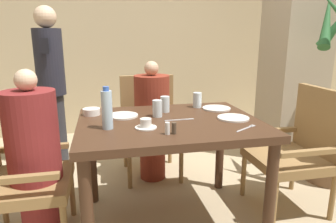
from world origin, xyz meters
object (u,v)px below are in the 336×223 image
object	(u,v)px
chair_left_side	(10,171)
glass_tall_mid	(157,108)
glass_tall_near	(165,104)
bowl_small	(92,112)
glass_tall_far	(197,100)
plate_dessert_center	(123,116)
diner_in_left_chair	(35,157)
water_bottle	(107,109)
plate_main_right	(216,108)
chair_far_side	(150,123)
potted_palm	(336,124)
plate_main_left	(233,118)
teacup_with_saucer	(146,124)
chair_right_side	(299,146)
standing_host	(51,84)
diner_in_far_chair	(152,120)

from	to	relation	value
chair_left_side	glass_tall_mid	xyz separation A→B (m)	(0.96, 0.11, 0.33)
chair_left_side	glass_tall_near	bearing A→B (deg)	12.73
bowl_small	glass_tall_far	world-z (taller)	glass_tall_far
plate_dessert_center	glass_tall_mid	size ratio (longest dim) A/B	1.83
diner_in_left_chair	water_bottle	world-z (taller)	diner_in_left_chair
glass_tall_mid	glass_tall_near	bearing A→B (deg)	56.59
plate_main_right	glass_tall_mid	distance (m)	0.51
chair_far_side	water_bottle	bearing A→B (deg)	-112.60
chair_far_side	glass_tall_far	size ratio (longest dim) A/B	7.99
diner_in_left_chair	potted_palm	size ratio (longest dim) A/B	0.65
diner_in_left_chair	potted_palm	xyz separation A→B (m)	(2.51, 0.34, -0.04)
water_bottle	plate_main_left	bearing A→B (deg)	3.24
diner_in_left_chair	teacup_with_saucer	distance (m)	0.74
chair_left_side	chair_right_side	bearing A→B (deg)	0.00
diner_in_left_chair	water_bottle	size ratio (longest dim) A/B	4.35
chair_far_side	chair_left_side	bearing A→B (deg)	-139.11
chair_far_side	chair_right_side	world-z (taller)	same
chair_right_side	teacup_with_saucer	world-z (taller)	chair_right_side
teacup_with_saucer	water_bottle	size ratio (longest dim) A/B	0.51
chair_right_side	glass_tall_far	bearing A→B (deg)	155.54
standing_host	teacup_with_saucer	size ratio (longest dim) A/B	11.97
chair_left_side	plate_main_right	distance (m)	1.50
chair_far_side	plate_main_right	world-z (taller)	chair_far_side
potted_palm	glass_tall_near	bearing A→B (deg)	-176.37
plate_main_right	glass_tall_mid	world-z (taller)	glass_tall_mid
chair_left_side	glass_tall_far	distance (m)	1.40
diner_in_far_chair	plate_dessert_center	world-z (taller)	diner_in_far_chair
plate_main_right	teacup_with_saucer	xyz separation A→B (m)	(-0.61, -0.38, 0.02)
chair_left_side	bowl_small	xyz separation A→B (m)	(0.50, 0.26, 0.29)
standing_host	teacup_with_saucer	xyz separation A→B (m)	(0.75, -1.39, -0.07)
potted_palm	plate_main_left	bearing A→B (deg)	-161.90
plate_main_left	plate_main_right	world-z (taller)	same
glass_tall_near	glass_tall_mid	world-z (taller)	same
water_bottle	chair_far_side	bearing A→B (deg)	67.40
chair_far_side	bowl_small	xyz separation A→B (m)	(-0.52, -0.62, 0.29)
chair_right_side	glass_tall_near	distance (m)	1.08
plate_dessert_center	chair_far_side	bearing A→B (deg)	67.10
potted_palm	plate_main_left	size ratio (longest dim) A/B	8.10
diner_in_left_chair	diner_in_far_chair	distance (m)	1.14
chair_right_side	standing_host	bearing A→B (deg)	147.45
teacup_with_saucer	bowl_small	bearing A→B (deg)	129.64
chair_left_side	plate_main_left	bearing A→B (deg)	-2.13
chair_left_side	plate_dessert_center	world-z (taller)	chair_left_side
plate_main_right	glass_tall_far	size ratio (longest dim) A/B	1.83
chair_left_side	chair_far_side	distance (m)	1.35
standing_host	water_bottle	world-z (taller)	standing_host
plate_main_left	bowl_small	size ratio (longest dim) A/B	1.75
standing_host	chair_far_side	bearing A→B (deg)	-21.21
diner_in_far_chair	bowl_small	world-z (taller)	diner_in_far_chair
chair_left_side	glass_tall_mid	distance (m)	1.02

